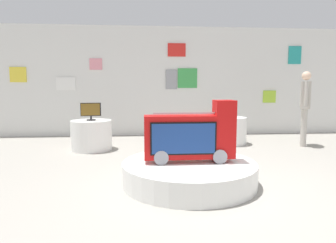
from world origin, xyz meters
The scene contains 9 objects.
ground_plane centered at (0.00, 0.00, 0.00)m, with size 30.00×30.00×0.00m, color #9E998E.
back_wall_display centered at (0.00, 4.50, 1.51)m, with size 11.16×0.13×3.02m.
main_display_pedestal centered at (-0.26, 0.23, 0.15)m, with size 1.87×1.87×0.31m, color white.
novelty_firetruck_tv centered at (-0.23, 0.22, 0.66)m, with size 1.25×0.34×0.86m.
display_pedestal_left_rear centered at (1.15, 3.02, 0.32)m, with size 0.81×0.81×0.64m, color white.
tv_on_left_rear centered at (1.15, 3.02, 0.82)m, with size 0.36×0.17×0.33m.
display_pedestal_center_rear centered at (-2.02, 2.61, 0.32)m, with size 0.87×0.87×0.64m, color white.
tv_on_center_rear centered at (-2.02, 2.60, 0.85)m, with size 0.43×0.19×0.38m.
shopper_browsing_near_truck centered at (2.79, 2.64, 1.00)m, with size 0.35×0.51×1.71m.
Camera 1 is at (-0.88, -3.70, 1.34)m, focal length 30.95 mm.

